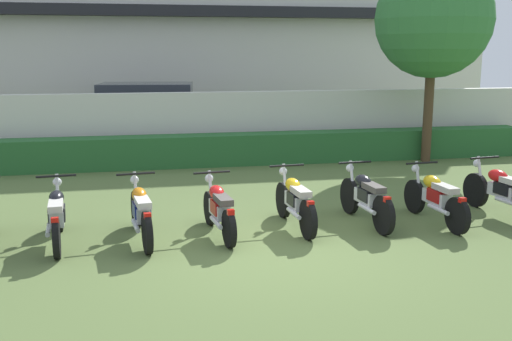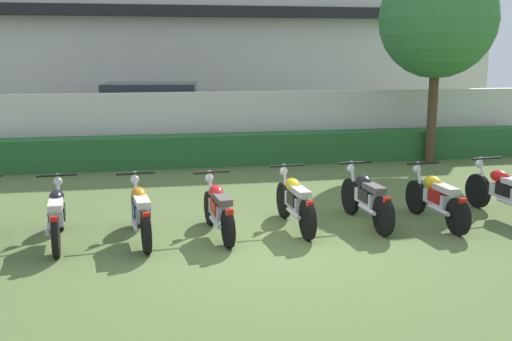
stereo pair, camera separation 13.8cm
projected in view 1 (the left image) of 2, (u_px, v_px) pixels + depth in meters
name	position (u px, v px, depth m)	size (l,w,h in m)	color
ground	(272.00, 249.00, 8.68)	(60.00, 60.00, 0.00)	#566B38
building	(183.00, 22.00, 22.90)	(22.12, 6.50, 7.82)	silver
compound_wall	(210.00, 126.00, 15.48)	(21.01, 0.30, 1.79)	silver
hedge_row	(214.00, 150.00, 14.91)	(16.81, 0.70, 0.78)	#28602D
parked_car	(152.00, 115.00, 17.77)	(4.70, 2.55, 1.89)	black
tree_near_inspector	(433.00, 20.00, 14.78)	(2.93, 2.93, 5.08)	#4C3823
motorcycle_in_row_2	(57.00, 215.00, 8.83)	(0.60, 1.93, 0.95)	black
motorcycle_in_row_3	(141.00, 212.00, 8.97)	(0.60, 1.89, 0.96)	black
motorcycle_in_row_4	(219.00, 208.00, 9.22)	(0.60, 1.79, 0.94)	black
motorcycle_in_row_5	(295.00, 201.00, 9.62)	(0.60, 1.89, 0.97)	black
motorcycle_in_row_6	(366.00, 197.00, 9.85)	(0.60, 1.93, 0.98)	black
motorcycle_in_row_7	(435.00, 197.00, 9.89)	(0.60, 1.91, 0.96)	black
motorcycle_in_row_8	(502.00, 191.00, 10.29)	(0.60, 1.98, 0.97)	black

